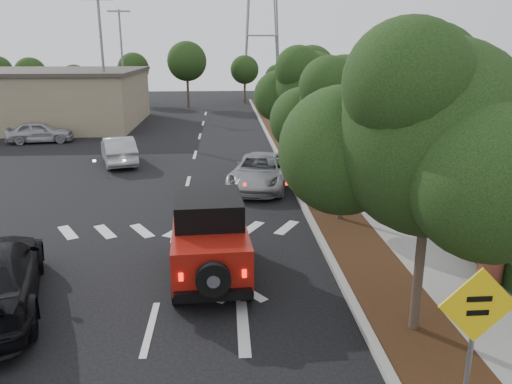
{
  "coord_description": "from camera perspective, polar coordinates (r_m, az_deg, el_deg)",
  "views": [
    {
      "loc": [
        1.67,
        -9.62,
        5.84
      ],
      "look_at": [
        2.48,
        3.0,
        2.15
      ],
      "focal_mm": 35.0,
      "sensor_mm": 36.0,
      "label": 1
    }
  ],
  "objects": [
    {
      "name": "ground",
      "position": [
        11.38,
        -11.98,
        -15.0
      ],
      "size": [
        120.0,
        120.0,
        0.0
      ],
      "primitive_type": "plane",
      "color": "black",
      "rests_on": "ground"
    },
    {
      "name": "curb",
      "position": [
        22.57,
        3.93,
        1.45
      ],
      "size": [
        0.2,
        70.0,
        0.15
      ],
      "primitive_type": "cube",
      "color": "#9E9B93",
      "rests_on": "ground"
    },
    {
      "name": "planting_strip",
      "position": [
        22.72,
        6.43,
        1.45
      ],
      "size": [
        1.8,
        70.0,
        0.12
      ],
      "primitive_type": "cube",
      "color": "black",
      "rests_on": "ground"
    },
    {
      "name": "sidewalk",
      "position": [
        23.13,
        11.07,
        1.5
      ],
      "size": [
        2.0,
        70.0,
        0.12
      ],
      "primitive_type": "cube",
      "color": "gray",
      "rests_on": "ground"
    },
    {
      "name": "hedge",
      "position": [
        23.44,
        14.43,
        2.34
      ],
      "size": [
        0.8,
        70.0,
        0.8
      ],
      "primitive_type": "cube",
      "color": "black",
      "rests_on": "ground"
    },
    {
      "name": "transmission_tower",
      "position": [
        58.08,
        0.65,
        10.52
      ],
      "size": [
        7.0,
        4.0,
        28.0
      ],
      "primitive_type": null,
      "color": "slate",
      "rests_on": "ground"
    },
    {
      "name": "street_tree_near",
      "position": [
        11.52,
        17.46,
        -15.01
      ],
      "size": [
        3.8,
        3.8,
        5.92
      ],
      "primitive_type": null,
      "color": "black",
      "rests_on": "ground"
    },
    {
      "name": "street_tree_mid",
      "position": [
        17.59,
        9.48,
        -3.34
      ],
      "size": [
        3.2,
        3.2,
        5.32
      ],
      "primitive_type": null,
      "color": "black",
      "rests_on": "ground"
    },
    {
      "name": "street_tree_far",
      "position": [
        23.69,
        6.01,
        1.92
      ],
      "size": [
        3.4,
        3.4,
        5.62
      ],
      "primitive_type": null,
      "color": "black",
      "rests_on": "ground"
    },
    {
      "name": "light_pole_a",
      "position": [
        37.01,
        -16.47,
        6.55
      ],
      "size": [
        2.0,
        0.22,
        9.0
      ],
      "primitive_type": null,
      "color": "slate",
      "rests_on": "ground"
    },
    {
      "name": "light_pole_b",
      "position": [
        48.84,
        -14.63,
        8.9
      ],
      "size": [
        2.0,
        0.22,
        9.0
      ],
      "primitive_type": null,
      "color": "slate",
      "rests_on": "ground"
    },
    {
      "name": "red_jeep",
      "position": [
        13.12,
        -5.35,
        -5.02
      ],
      "size": [
        2.09,
        4.27,
        2.14
      ],
      "rotation": [
        0.0,
        0.0,
        0.06
      ],
      "color": "black",
      "rests_on": "ground"
    },
    {
      "name": "silver_suv_ahead",
      "position": [
        21.37,
        0.56,
        2.36
      ],
      "size": [
        3.43,
        5.43,
        1.4
      ],
      "primitive_type": "imported",
      "rotation": [
        0.0,
        0.0,
        -0.24
      ],
      "color": "#95979C",
      "rests_on": "ground"
    },
    {
      "name": "silver_sedan_oncoming",
      "position": [
        26.74,
        -15.44,
        4.63
      ],
      "size": [
        2.7,
        4.55,
        1.42
      ],
      "primitive_type": "imported",
      "rotation": [
        0.0,
        0.0,
        3.44
      ],
      "color": "#A6A9AE",
      "rests_on": "ground"
    },
    {
      "name": "parked_suv",
      "position": [
        34.39,
        -23.48,
        6.32
      ],
      "size": [
        4.17,
        2.18,
        1.36
      ],
      "primitive_type": "imported",
      "rotation": [
        0.0,
        0.0,
        1.72
      ],
      "color": "#A3A6AB",
      "rests_on": "ground"
    },
    {
      "name": "speed_hump_sign",
      "position": [
        8.46,
        23.73,
        -13.66
      ],
      "size": [
        1.23,
        0.11,
        2.61
      ],
      "rotation": [
        0.0,
        0.0,
        0.01
      ],
      "color": "slate",
      "rests_on": "ground"
    },
    {
      "name": "terracotta_planter",
      "position": [
        13.72,
        25.39,
        -6.43
      ],
      "size": [
        0.78,
        0.78,
        1.35
      ],
      "rotation": [
        0.0,
        0.0,
        -0.09
      ],
      "color": "brown",
      "rests_on": "ground"
    }
  ]
}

